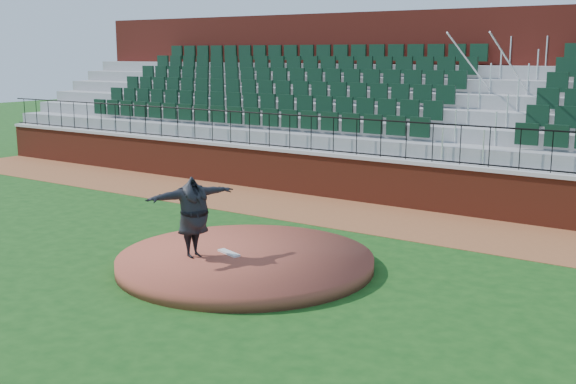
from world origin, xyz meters
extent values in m
plane|color=#144112|center=(0.00, 0.00, 0.00)|extent=(90.00, 90.00, 0.00)
cube|color=brown|center=(0.00, 5.40, 0.01)|extent=(34.00, 3.20, 0.01)
cube|color=maroon|center=(0.00, 7.00, 0.60)|extent=(34.00, 0.35, 1.20)
cube|color=#B7B7B7|center=(0.00, 7.00, 1.25)|extent=(34.00, 0.45, 0.10)
cube|color=maroon|center=(0.00, 12.52, 2.75)|extent=(34.00, 0.50, 5.50)
cylinder|color=brown|center=(-0.10, 0.20, 0.12)|extent=(4.97, 4.97, 0.25)
cube|color=silver|center=(-0.42, 0.09, 0.27)|extent=(0.61, 0.32, 0.04)
imported|color=black|center=(-0.84, -0.44, 1.03)|extent=(1.04, 1.99, 1.56)
camera|label=1|loc=(8.17, -10.21, 4.12)|focal=44.33mm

